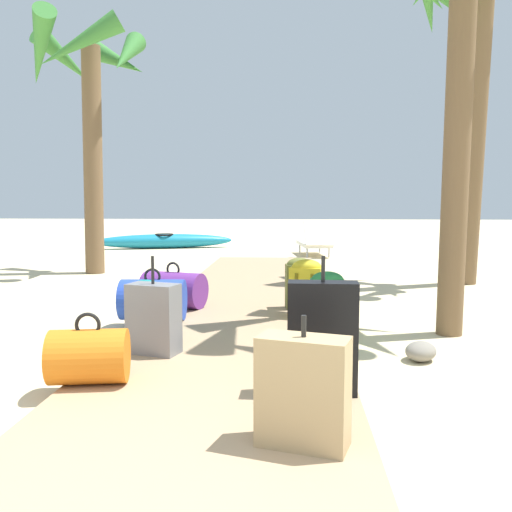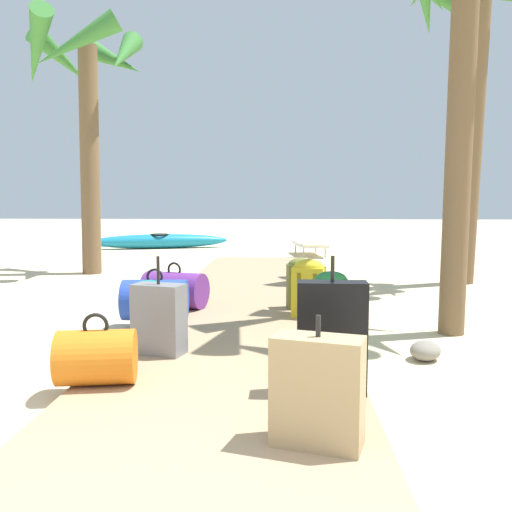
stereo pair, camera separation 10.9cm
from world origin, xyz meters
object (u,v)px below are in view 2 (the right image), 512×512
Objects in this scene: suitcase_grey at (159,319)px; suitcase_tan at (317,391)px; backpack_green at (331,301)px; duffel_bag_purple at (175,290)px; lounge_chair at (311,241)px; duffel_bag_blue at (155,300)px; palm_tree_far_left at (84,86)px; backpack_olive at (301,282)px; backpack_teal at (149,305)px; palm_tree_far_right at (471,25)px; backpack_yellow at (309,287)px; suitcase_black at (332,337)px; duffel_bag_orange at (97,357)px; kayak at (160,241)px.

suitcase_grey is 1.18× the size of suitcase_tan.
suitcase_tan reaches higher than backpack_green.
duffel_bag_purple is 6.69m from lounge_chair.
duffel_bag_blue is 5.26m from palm_tree_far_left.
palm_tree_far_left is at bearing 136.98° from backpack_olive.
backpack_olive is 1.17× the size of backpack_teal.
suitcase_tan is 0.13× the size of palm_tree_far_right.
backpack_yellow is at bearing 26.55° from backpack_teal.
suitcase_tan reaches higher than backpack_olive.
palm_tree_far_left reaches higher than backpack_olive.
suitcase_black is at bearing -94.82° from backpack_green.
suitcase_grey reaches higher than backpack_green.
backpack_teal is at bearing -139.63° from backpack_olive.
duffel_bag_blue is 0.13× the size of palm_tree_far_right.
backpack_olive is 0.87× the size of suitcase_tan.
duffel_bag_purple is at bearing -148.67° from palm_tree_far_right.
backpack_yellow reaches higher than duffel_bag_orange.
backpack_yellow is 2.18m from suitcase_black.
lounge_chair is at bearing 86.00° from backpack_olive.
duffel_bag_blue is 0.76× the size of suitcase_black.
backpack_olive is 2.16m from suitcase_grey.
backpack_yellow reaches higher than duffel_bag_blue.
lounge_chair is (1.83, 6.44, 0.05)m from duffel_bag_purple.
duffel_bag_orange is 7.10m from palm_tree_far_right.
duffel_bag_blue is 1.35× the size of backpack_teal.
kayak is (0.12, 4.86, -2.93)m from palm_tree_far_left.
kayak is at bearing 135.07° from palm_tree_far_right.
palm_tree_far_right is (2.36, 4.94, 3.30)m from suitcase_black.
duffel_bag_blue is at bearing -171.74° from backpack_yellow.
duffel_bag_purple is 1.37× the size of backpack_olive.
duffel_bag_purple reaches higher than duffel_bag_orange.
palm_tree_far_left is 2.66× the size of lounge_chair.
suitcase_black is 0.17× the size of palm_tree_far_right.
backpack_yellow is at bearing -68.15° from kayak.
duffel_bag_orange is at bearing -90.18° from backpack_teal.
palm_tree_far_right is 3.06× the size of lounge_chair.
backpack_green reaches higher than duffel_bag_purple.
duffel_bag_purple is 1.60× the size of backpack_teal.
backpack_olive reaches higher than duffel_bag_purple.
palm_tree_far_right is 1.37× the size of kayak.
backpack_teal is (0.00, 1.38, 0.07)m from duffel_bag_orange.
backpack_teal is 0.63× the size of suitcase_grey.
suitcase_tan is at bearing -100.12° from suitcase_black.
backpack_olive is (-0.07, 0.45, -0.02)m from backpack_yellow.
duffel_bag_blue is at bearing -142.67° from palm_tree_far_right.
suitcase_black is (-0.13, -1.50, 0.05)m from backpack_green.
suitcase_black is at bearing -51.82° from duffel_bag_blue.
palm_tree_far_left is at bearing 130.23° from backpack_green.
duffel_bag_purple is 4.83m from palm_tree_far_left.
backpack_olive is 1.81m from backpack_teal.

